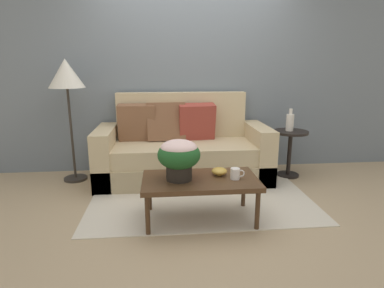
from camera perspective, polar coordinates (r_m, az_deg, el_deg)
ground_plane at (r=3.39m, az=1.76°, el=-10.37°), size 14.00×14.00×0.00m
wall_back at (r=4.31m, az=-0.20°, el=14.24°), size 6.40×0.12×2.83m
area_rug at (r=3.56m, az=1.38°, el=-9.04°), size 2.33×1.66×0.01m
couch at (r=3.98m, az=-1.82°, el=-1.29°), size 2.09×0.86×1.06m
coffee_table at (r=2.90m, az=1.48°, el=-6.93°), size 1.04×0.57×0.40m
side_table at (r=4.22m, az=17.17°, el=-0.19°), size 0.43×0.43×0.59m
floor_lamp at (r=4.04m, az=-21.62°, el=10.83°), size 0.42×0.42×1.47m
potted_plant at (r=2.79m, az=-2.36°, el=-2.05°), size 0.38×0.38×0.36m
coffee_mug at (r=2.88m, az=7.81°, el=-5.29°), size 0.13×0.08×0.10m
snack_bowl at (r=2.96m, az=4.93°, el=-4.88°), size 0.14×0.14×0.07m
table_vase at (r=4.16m, az=17.17°, el=3.82°), size 0.09×0.09×0.28m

